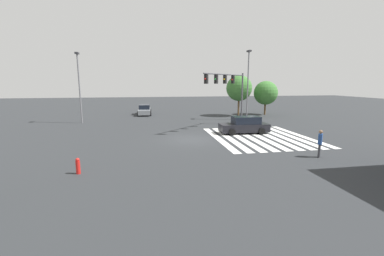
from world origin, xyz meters
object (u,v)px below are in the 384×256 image
street_light_pole_b (248,79)px  fire_hydrant (78,166)px  pedestrian (320,142)px  car_2 (245,125)px  street_light_pole_a (79,81)px  tree_corner_a (239,88)px  tree_corner_c (266,93)px  traffic_signal_mast (229,85)px  car_0 (144,110)px

street_light_pole_b → fire_hydrant: street_light_pole_b is taller
pedestrian → street_light_pole_b: size_ratio=0.21×
car_2 → fire_hydrant: car_2 is taller
street_light_pole_a → fire_hydrant: bearing=-167.4°
street_light_pole_b → tree_corner_a: 4.18m
street_light_pole_a → street_light_pole_b: bearing=-92.5°
car_2 → tree_corner_c: 15.45m
tree_corner_a → car_2: bearing=162.6°
traffic_signal_mast → fire_hydrant: 17.20m
car_0 → car_2: 18.68m
street_light_pole_b → street_light_pole_a: bearing=87.5°
car_2 → fire_hydrant: size_ratio=5.36×
street_light_pole_a → tree_corner_c: bearing=-81.4°
car_2 → tree_corner_a: tree_corner_a is taller
car_2 → tree_corner_c: bearing=-121.1°
car_0 → tree_corner_c: tree_corner_c is taller
street_light_pole_a → street_light_pole_b: street_light_pole_b is taller
car_0 → tree_corner_c: size_ratio=0.98×
pedestrian → tree_corner_a: (20.66, -2.05, 2.95)m
street_light_pole_b → tree_corner_c: 6.84m
traffic_signal_mast → street_light_pole_a: bearing=-66.8°
pedestrian → tree_corner_a: bearing=-53.4°
fire_hydrant → tree_corner_a: bearing=-37.8°
traffic_signal_mast → tree_corner_a: tree_corner_a is taller
tree_corner_c → fire_hydrant: bearing=136.4°
car_0 → street_light_pole_a: bearing=-45.0°
tree_corner_a → tree_corner_c: size_ratio=1.16×
street_light_pole_b → tree_corner_c: street_light_pole_b is taller
car_2 → street_light_pole_a: size_ratio=0.57×
traffic_signal_mast → car_0: size_ratio=1.19×
car_0 → street_light_pole_b: (-7.84, -12.97, 4.44)m
tree_corner_a → fire_hydrant: (-21.24, 16.49, -3.52)m
street_light_pole_b → fire_hydrant: bearing=136.9°
traffic_signal_mast → street_light_pole_a: (6.39, 15.97, 0.41)m
pedestrian → street_light_pole_b: bearing=-53.6°
traffic_signal_mast → car_2: size_ratio=1.26×
tree_corner_a → street_light_pole_a: bearing=98.7°
fire_hydrant → car_0: bearing=-7.2°
traffic_signal_mast → pedestrian: 11.93m
tree_corner_a → fire_hydrant: tree_corner_a is taller
pedestrian → street_light_pole_a: street_light_pole_a is taller
street_light_pole_b → tree_corner_a: street_light_pole_b is taller
street_light_pole_b → tree_corner_c: bearing=-45.3°
street_light_pole_a → street_light_pole_b: size_ratio=0.94×
traffic_signal_mast → street_light_pole_b: bearing=-172.4°
pedestrian → fire_hydrant: size_ratio=2.06×
pedestrian → tree_corner_c: bearing=-64.5°
traffic_signal_mast → car_2: bearing=59.8°
tree_corner_a → street_light_pole_b: bearing=175.1°
street_light_pole_b → pedestrian: bearing=174.1°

